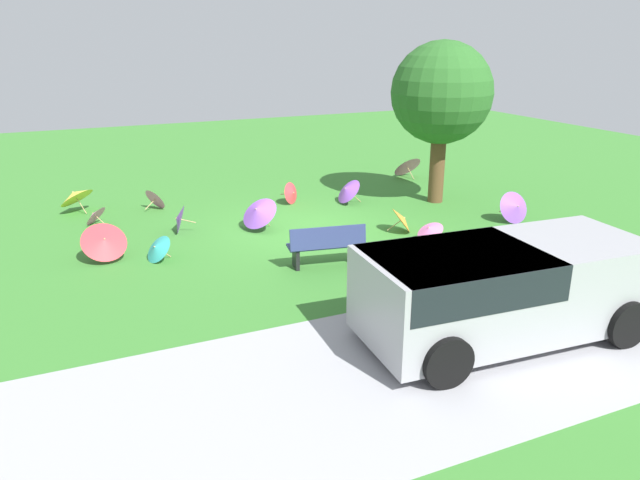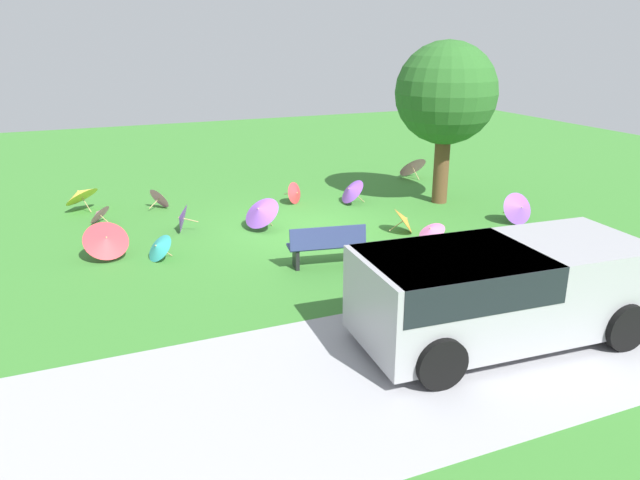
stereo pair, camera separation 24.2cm
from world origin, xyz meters
The scene contains 18 objects.
ground centered at (0.00, 0.00, 0.00)m, with size 40.00×40.00×0.00m, color #387A2D.
road_strip centered at (0.00, 6.67, 0.00)m, with size 40.00×4.01×0.01m, color #9E9EA3.
van_dark centered at (-0.55, 6.41, 0.91)m, with size 4.71×2.36×1.53m.
park_bench centered at (0.56, 2.48, 0.47)m, with size 1.66×0.75×0.90m.
shade_tree centered at (-4.46, -0.90, 3.05)m, with size 2.80×2.80×4.49m.
parasol_pink_0 centered at (-5.33, -3.90, 0.42)m, with size 1.06×0.93×0.83m.
parasol_orange_0 centered at (-2.10, 1.15, 0.33)m, with size 0.73×0.86×0.66m.
parasol_purple_0 centered at (2.92, -1.03, 0.35)m, with size 0.65×0.76×0.71m.
parasol_purple_1 centered at (1.09, -0.42, 0.49)m, with size 1.17×1.21×0.87m.
parasol_teal_0 centered at (3.75, 0.71, 0.29)m, with size 0.72×0.80×0.58m.
parasol_yellow_1 centered at (5.11, -3.92, 0.49)m, with size 1.28×1.28×0.83m.
parasol_pink_2 centered at (3.05, -3.39, 0.32)m, with size 0.72×0.80×0.63m.
parasol_purple_2 centered at (-2.00, -1.71, 0.41)m, with size 0.80×0.82×0.76m.
parasol_purple_3 centered at (-5.15, 1.67, 0.42)m, with size 0.84×0.87×0.84m.
parasol_pink_3 centered at (-2.20, 2.15, 0.34)m, with size 0.70×0.71×0.55m.
parasol_pink_4 centered at (4.75, -2.54, 0.27)m, with size 0.76×0.78×0.54m.
parasol_red_0 centered at (-0.57, -2.34, 0.32)m, with size 0.64×0.60×0.64m.
parasol_red_1 centered at (4.75, 0.27, 0.46)m, with size 1.06×0.93×0.84m.
Camera 1 is at (5.51, 13.21, 4.65)m, focal length 33.90 mm.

